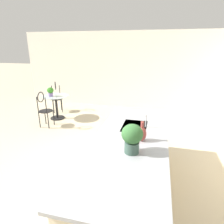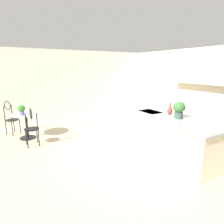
# 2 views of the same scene
# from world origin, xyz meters

# --- Properties ---
(ground_plane) EXTENTS (40.00, 40.00, 0.00)m
(ground_plane) POSITION_xyz_m (0.00, 0.00, 0.00)
(ground_plane) COLOR beige
(wall_left_window) EXTENTS (0.12, 7.80, 2.70)m
(wall_left_window) POSITION_xyz_m (-4.26, 0.00, 1.35)
(wall_left_window) COLOR silver
(wall_left_window) RESTS_ON ground
(kitchen_island) EXTENTS (2.80, 1.06, 0.92)m
(kitchen_island) POSITION_xyz_m (0.30, 0.85, 0.46)
(kitchen_island) COLOR beige
(kitchen_island) RESTS_ON ground
(bistro_table) EXTENTS (0.80, 0.80, 0.74)m
(bistro_table) POSITION_xyz_m (-2.46, -1.88, 0.45)
(bistro_table) COLOR black
(bistro_table) RESTS_ON ground
(chair_near_window) EXTENTS (0.49, 0.39, 1.04)m
(chair_near_window) POSITION_xyz_m (-1.75, -1.85, 0.57)
(chair_near_window) COLOR black
(chair_near_window) RESTS_ON ground
(chair_by_island) EXTENTS (0.53, 0.53, 1.04)m
(chair_by_island) POSITION_xyz_m (-3.12, -2.24, 0.57)
(chair_by_island) COLOR black
(chair_by_island) RESTS_ON ground
(sink_faucet) EXTENTS (0.02, 0.02, 0.22)m
(sink_faucet) POSITION_xyz_m (-0.25, 1.03, 1.03)
(sink_faucet) COLOR #B2B5BA
(sink_faucet) RESTS_ON kitchen_island
(potted_plant_on_table) EXTENTS (0.19, 0.19, 0.27)m
(potted_plant_on_table) POSITION_xyz_m (-2.36, -1.99, 0.90)
(potted_plant_on_table) COLOR #7A669E
(potted_plant_on_table) RESTS_ON bistro_table
(potted_plant_counter_near) EXTENTS (0.27, 0.27, 0.38)m
(potted_plant_counter_near) POSITION_xyz_m (0.60, 0.92, 1.14)
(potted_plant_counter_near) COLOR #385147
(potted_plant_counter_near) RESTS_ON kitchen_island
(vase_on_counter) EXTENTS (0.13, 0.13, 0.29)m
(vase_on_counter) POSITION_xyz_m (0.25, 1.01, 1.03)
(vase_on_counter) COLOR #993D38
(vase_on_counter) RESTS_ON kitchen_island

